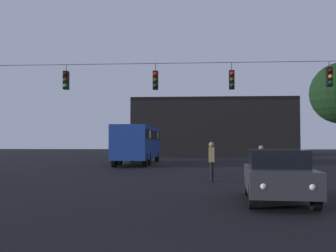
% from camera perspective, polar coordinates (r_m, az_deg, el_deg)
% --- Properties ---
extents(ground_plane, '(168.00, 168.00, 0.00)m').
position_cam_1_polar(ground_plane, '(28.85, 3.41, -5.75)').
color(ground_plane, black).
rests_on(ground_plane, ground).
extents(overhead_signal_span, '(20.76, 0.44, 6.25)m').
position_cam_1_polar(overhead_signal_span, '(21.01, 3.30, 3.03)').
color(overhead_signal_span, black).
rests_on(overhead_signal_span, ground).
extents(city_bus, '(2.59, 11.01, 3.00)m').
position_cam_1_polar(city_bus, '(33.65, -4.09, -2.08)').
color(city_bus, navy).
rests_on(city_bus, ground).
extents(car_near_right, '(2.14, 4.45, 1.52)m').
position_cam_1_polar(car_near_right, '(12.63, 14.85, -6.45)').
color(car_near_right, '#2D2D33').
rests_on(car_near_right, ground).
extents(pedestrian_crossing_left, '(0.35, 0.42, 1.61)m').
position_cam_1_polar(pedestrian_crossing_left, '(18.74, 12.71, -4.78)').
color(pedestrian_crossing_left, black).
rests_on(pedestrian_crossing_left, ground).
extents(pedestrian_crossing_center, '(0.27, 0.38, 1.71)m').
position_cam_1_polar(pedestrian_crossing_center, '(21.71, 6.07, -4.31)').
color(pedestrian_crossing_center, black).
rests_on(pedestrian_crossing_center, ground).
extents(pedestrian_crossing_right, '(0.24, 0.36, 1.76)m').
position_cam_1_polar(pedestrian_crossing_right, '(18.43, 6.02, -4.55)').
color(pedestrian_crossing_right, black).
rests_on(pedestrian_crossing_right, ground).
extents(corner_building, '(21.92, 12.90, 7.76)m').
position_cam_1_polar(corner_building, '(60.32, 6.11, -0.27)').
color(corner_building, black).
rests_on(corner_building, ground).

